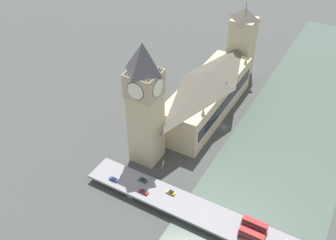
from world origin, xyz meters
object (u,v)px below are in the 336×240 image
(car_southbound_extra, at_px, (143,180))
(victoria_tower, at_px, (242,43))
(car_southbound_mid, at_px, (144,192))
(parliament_hall, at_px, (208,93))
(clock_tower, at_px, (145,102))
(car_southbound_tail, at_px, (114,179))
(double_decker_bus_rear, at_px, (255,225))
(road_bridge, at_px, (245,232))
(double_decker_bus_lead, at_px, (251,236))
(car_southbound_lead, at_px, (171,192))

(car_southbound_extra, bearing_deg, victoria_tower, -90.32)
(car_southbound_mid, bearing_deg, parliament_hall, -87.34)
(car_southbound_mid, xyz_separation_m, car_southbound_extra, (4.26, -6.11, -0.03))
(clock_tower, xyz_separation_m, car_southbound_tail, (2.56, 25.46, -29.93))
(car_southbound_tail, bearing_deg, victoria_tower, -95.77)
(double_decker_bus_rear, distance_m, car_southbound_tail, 66.77)
(parliament_hall, xyz_separation_m, road_bridge, (-50.87, 72.68, -10.88))
(double_decker_bus_lead, bearing_deg, clock_tower, -20.96)
(double_decker_bus_lead, relative_size, car_southbound_extra, 2.55)
(double_decker_bus_rear, distance_m, car_southbound_extra, 54.22)
(parliament_hall, xyz_separation_m, car_southbound_extra, (0.73, 69.74, -9.36))
(victoria_tower, bearing_deg, double_decker_bus_rear, 113.81)
(parliament_hall, height_order, car_southbound_mid, parliament_hall)
(car_southbound_tail, height_order, car_southbound_extra, car_southbound_tail)
(double_decker_bus_lead, distance_m, car_southbound_mid, 50.63)
(victoria_tower, bearing_deg, clock_tower, 84.23)
(clock_tower, relative_size, victoria_tower, 1.25)
(parliament_hall, relative_size, car_southbound_extra, 19.47)
(parliament_hall, bearing_deg, car_southbound_lead, 101.67)
(double_decker_bus_lead, xyz_separation_m, double_decker_bus_rear, (0.66, -5.81, -0.08))
(car_southbound_extra, bearing_deg, parliament_hall, -90.60)
(car_southbound_tail, bearing_deg, road_bridge, -176.83)
(parliament_hall, height_order, victoria_tower, victoria_tower)
(road_bridge, distance_m, car_southbound_lead, 36.53)
(road_bridge, bearing_deg, victoria_tower, -67.72)
(clock_tower, xyz_separation_m, car_southbound_lead, (-24.87, 19.28, -29.87))
(double_decker_bus_rear, bearing_deg, road_bridge, 49.48)
(double_decker_bus_rear, bearing_deg, double_decker_bus_lead, 96.49)
(clock_tower, relative_size, double_decker_bus_lead, 6.18)
(car_southbound_lead, xyz_separation_m, car_southbound_tail, (27.43, 6.18, -0.06))
(parliament_hall, relative_size, victoria_tower, 1.55)
(car_southbound_tail, bearing_deg, clock_tower, -95.74)
(victoria_tower, relative_size, double_decker_bus_rear, 4.84)
(double_decker_bus_lead, bearing_deg, road_bridge, -40.67)
(victoria_tower, distance_m, car_southbound_mid, 128.88)
(clock_tower, distance_m, double_decker_bus_rear, 72.26)
(parliament_hall, distance_m, car_southbound_lead, 72.11)
(parliament_hall, height_order, clock_tower, clock_tower)
(parliament_hall, distance_m, double_decker_bus_rear, 88.12)
(road_bridge, relative_size, car_southbound_lead, 36.95)
(parliament_hall, distance_m, car_southbound_mid, 76.51)
(car_southbound_lead, bearing_deg, double_decker_bus_lead, 172.19)
(road_bridge, distance_m, car_southbound_extra, 51.71)
(clock_tower, height_order, road_bridge, clock_tower)
(car_southbound_mid, relative_size, car_southbound_tail, 0.99)
(clock_tower, bearing_deg, car_southbound_lead, 142.21)
(parliament_hall, relative_size, car_southbound_tail, 17.96)
(victoria_tower, relative_size, car_southbound_mid, 11.77)
(parliament_hall, height_order, double_decker_bus_rear, parliament_hall)
(double_decker_bus_rear, xyz_separation_m, car_southbound_mid, (49.92, 6.20, -1.87))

